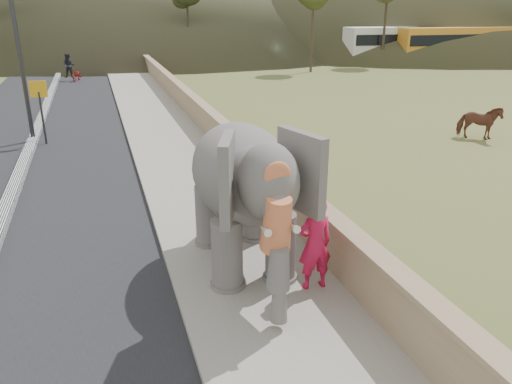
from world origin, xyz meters
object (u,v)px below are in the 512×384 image
at_px(cow, 479,122).
at_px(elephant_and_man, 243,193).
at_px(motorcyclist, 73,70).
at_px(lamppost, 22,9).

distance_m(cow, elephant_and_man, 13.69).
xyz_separation_m(cow, motorcyclist, (-15.58, 21.55, 0.08)).
bearing_deg(cow, lamppost, 109.77).
xyz_separation_m(elephant_and_man, motorcyclist, (-3.86, 28.57, -0.86)).
xyz_separation_m(lamppost, elephant_and_man, (4.71, -11.94, -3.26)).
distance_m(cow, motorcyclist, 26.59).
relative_size(cow, motorcyclist, 0.84).
height_order(lamppost, elephant_and_man, lamppost).
distance_m(lamppost, cow, 17.65).
bearing_deg(lamppost, cow, -16.66).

